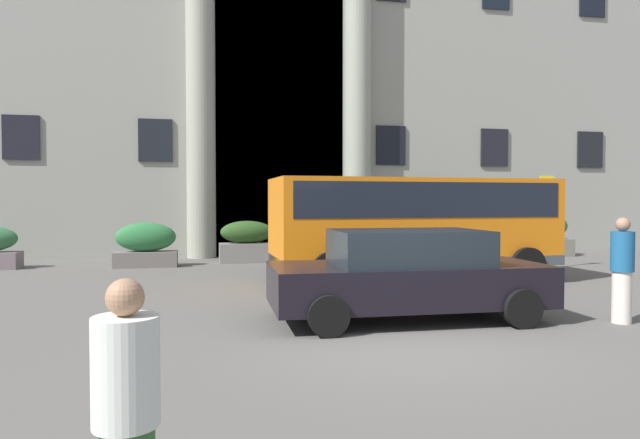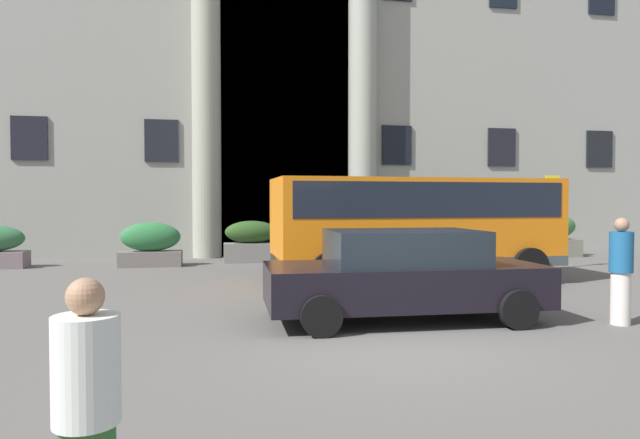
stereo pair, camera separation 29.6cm
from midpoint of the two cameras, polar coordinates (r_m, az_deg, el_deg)
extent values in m
cube|color=#54524E|center=(8.29, 7.12, -12.42)|extent=(80.00, 64.00, 0.12)
cube|color=gray|center=(26.30, -6.01, 18.16)|extent=(32.48, 9.00, 18.77)
cube|color=black|center=(21.14, -4.46, 11.53)|extent=(4.71, 0.12, 11.10)
cylinder|color=gray|center=(20.66, -12.40, 11.72)|extent=(1.01, 1.01, 11.10)
cylinder|color=gray|center=(21.40, 3.42, 11.41)|extent=(1.01, 1.01, 11.10)
cube|color=black|center=(21.53, -28.38, 7.33)|extent=(1.16, 0.08, 1.49)
cube|color=black|center=(20.74, -16.72, 7.69)|extent=(1.16, 0.08, 1.49)
cube|color=black|center=(21.81, 6.80, 7.46)|extent=(1.16, 0.08, 1.49)
cube|color=black|center=(23.55, 16.91, 6.97)|extent=(1.16, 0.08, 1.49)
cube|color=black|center=(25.91, 25.38, 6.40)|extent=(1.16, 0.08, 1.49)
cube|color=orange|center=(14.02, 8.83, -0.20)|extent=(6.93, 2.47, 2.08)
cube|color=black|center=(14.01, 8.85, 1.97)|extent=(6.52, 2.49, 0.81)
cube|color=black|center=(15.60, 20.35, 1.21)|extent=(0.11, 1.91, 1.01)
cube|color=#40474B|center=(14.08, 8.82, -3.95)|extent=(6.93, 2.51, 0.24)
cylinder|color=black|center=(16.15, 15.20, -3.68)|extent=(0.91, 0.31, 0.90)
cylinder|color=black|center=(14.21, 19.63, -4.46)|extent=(0.91, 0.31, 0.90)
cylinder|color=black|center=(14.47, -1.80, -4.25)|extent=(0.91, 0.31, 0.90)
cylinder|color=black|center=(12.27, 0.38, -5.34)|extent=(0.91, 0.31, 0.90)
cylinder|color=olive|center=(17.79, 21.46, -0.35)|extent=(0.08, 0.08, 2.69)
cube|color=yellow|center=(17.76, 21.56, 3.18)|extent=(0.44, 0.03, 0.60)
cube|color=#6E6D5B|center=(22.01, 21.35, -2.66)|extent=(1.96, 0.90, 0.62)
ellipsoid|color=#36703C|center=(21.96, 21.37, -0.63)|extent=(1.88, 0.81, 0.94)
cube|color=slate|center=(18.58, -7.84, -3.35)|extent=(1.79, 0.80, 0.62)
ellipsoid|color=#28491D|center=(18.53, -7.85, -1.27)|extent=(1.72, 0.72, 0.73)
cube|color=#67615D|center=(17.94, -17.67, -3.86)|extent=(1.85, 0.76, 0.47)
ellipsoid|color=#2A6D39|center=(17.89, -17.69, -1.70)|extent=(1.78, 0.69, 0.88)
cube|color=gray|center=(19.58, 12.15, -3.10)|extent=(1.85, 0.76, 0.63)
ellipsoid|color=#234B24|center=(19.53, 12.17, -0.75)|extent=(1.77, 0.68, 0.97)
cube|color=black|center=(9.55, 7.96, -6.47)|extent=(4.58, 1.98, 0.67)
cube|color=black|center=(9.48, 7.98, -2.78)|extent=(2.49, 1.71, 0.57)
cylinder|color=black|center=(11.03, 14.04, -6.93)|extent=(0.62, 0.21, 0.62)
cylinder|color=black|center=(9.38, 18.94, -8.52)|extent=(0.62, 0.21, 0.62)
cylinder|color=black|center=(10.14, -2.18, -7.65)|extent=(0.62, 0.21, 0.62)
cylinder|color=black|center=(8.31, -0.19, -9.75)|extent=(0.62, 0.21, 0.62)
cylinder|color=beige|center=(10.39, 27.52, -7.00)|extent=(0.30, 0.30, 0.84)
cylinder|color=#1A5381|center=(10.30, 27.58, -2.88)|extent=(0.36, 0.36, 0.65)
sphere|color=#9B7056|center=(10.28, 27.62, -0.44)|extent=(0.23, 0.23, 0.23)
cylinder|color=silver|center=(3.35, -21.55, -14.09)|extent=(0.36, 0.36, 0.59)
sphere|color=#9D7354|center=(3.27, -21.63, -7.34)|extent=(0.20, 0.20, 0.20)
camera|label=1|loc=(0.15, -90.68, -0.02)|focal=31.59mm
camera|label=2|loc=(0.15, 89.32, 0.02)|focal=31.59mm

